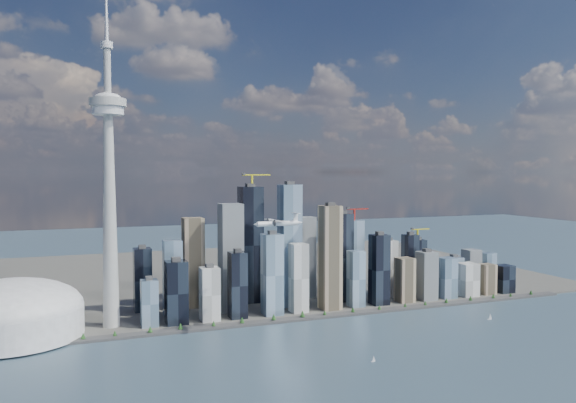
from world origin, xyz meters
name	(u,v)px	position (x,y,z in m)	size (l,w,h in m)	color
ground	(376,369)	(0.00, 0.00, 0.00)	(4000.00, 4000.00, 0.00)	#33445A
seawall	(301,319)	(0.00, 250.00, 2.00)	(1100.00, 22.00, 4.00)	#383838
land	(231,274)	(0.00, 700.00, 1.50)	(1400.00, 900.00, 3.00)	#4C4C47
shoreline_trees	(301,315)	(0.00, 250.00, 8.78)	(960.53, 7.20, 8.80)	#3F2D1E
skyscraper_cluster	(313,265)	(59.62, 336.82, 75.06)	(736.00, 142.00, 242.95)	black
needle_tower	(109,179)	(-300.00, 310.00, 235.84)	(56.00, 56.00, 550.50)	#A6A6A1
dome_stadium	(12,313)	(-440.00, 300.00, 39.44)	(200.00, 200.00, 86.00)	silver
airplane	(278,223)	(-65.49, 181.52, 170.92)	(78.97, 69.79, 19.27)	white
sailboat_west	(373,360)	(9.65, 23.64, 2.72)	(6.12, 1.91, 8.49)	silver
sailboat_east	(490,318)	(296.54, 137.97, 3.50)	(7.87, 3.54, 10.89)	silver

